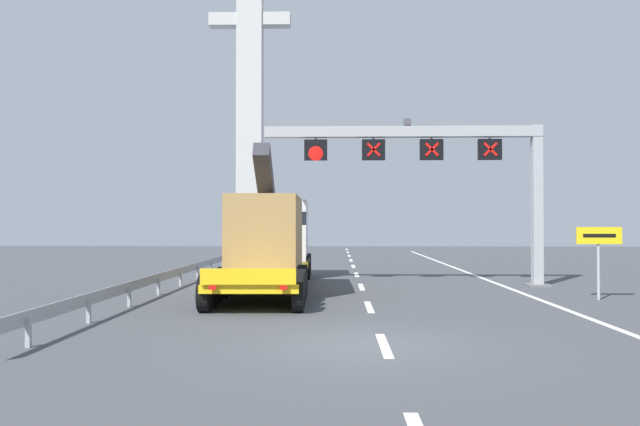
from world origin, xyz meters
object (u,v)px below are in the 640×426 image
(overhead_lane_gantry, at_px, (438,156))
(exit_sign_yellow, at_px, (599,244))
(bridge_pylon_distant, at_px, (250,60))
(heavy_haul_truck_yellow, at_px, (273,238))

(overhead_lane_gantry, height_order, exit_sign_yellow, overhead_lane_gantry)
(exit_sign_yellow, bearing_deg, bridge_pylon_distant, 111.24)
(overhead_lane_gantry, height_order, heavy_haul_truck_yellow, overhead_lane_gantry)
(overhead_lane_gantry, bearing_deg, exit_sign_yellow, -45.57)
(heavy_haul_truck_yellow, xyz_separation_m, exit_sign_yellow, (11.42, -4.22, -0.12))
(exit_sign_yellow, xyz_separation_m, bridge_pylon_distant, (-18.41, 47.37, 18.80))
(heavy_haul_truck_yellow, bearing_deg, exit_sign_yellow, -20.28)
(exit_sign_yellow, bearing_deg, overhead_lane_gantry, 134.43)
(exit_sign_yellow, distance_m, bridge_pylon_distant, 54.19)
(overhead_lane_gantry, xyz_separation_m, exit_sign_yellow, (4.59, -4.68, -3.49))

